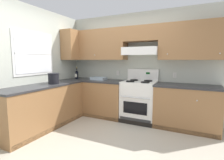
{
  "coord_description": "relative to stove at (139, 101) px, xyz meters",
  "views": [
    {
      "loc": [
        1.53,
        -2.46,
        1.42
      ],
      "look_at": [
        -0.0,
        0.7,
        1.0
      ],
      "focal_mm": 27.05,
      "sensor_mm": 36.0,
      "label": 1
    }
  ],
  "objects": [
    {
      "name": "wall_left",
      "position": [
        -2.02,
        -1.03,
        0.87
      ],
      "size": [
        0.47,
        4.0,
        2.55
      ],
      "color": "beige",
      "rests_on": "ground_plane"
    },
    {
      "name": "counter_left_run",
      "position": [
        -1.67,
        -1.26,
        -0.03
      ],
      "size": [
        0.63,
        1.91,
        0.91
      ],
      "color": "olive",
      "rests_on": "ground_plane"
    },
    {
      "name": "wine_bottle",
      "position": [
        -1.73,
        -0.05,
        0.55
      ],
      "size": [
        0.08,
        0.08,
        0.31
      ],
      "color": "black",
      "rests_on": "counter_back_run"
    },
    {
      "name": "stove",
      "position": [
        0.0,
        0.0,
        0.0
      ],
      "size": [
        0.76,
        0.62,
        1.2
      ],
      "color": "white",
      "rests_on": "ground_plane"
    },
    {
      "name": "bucket",
      "position": [
        -1.58,
        -1.03,
        0.55
      ],
      "size": [
        0.24,
        0.24,
        0.23
      ],
      "color": "black",
      "rests_on": "counter_left_run"
    },
    {
      "name": "ground_plane",
      "position": [
        -0.43,
        -1.25,
        -0.48
      ],
      "size": [
        7.04,
        7.04,
        0.0
      ],
      "primitive_type": "plane",
      "color": "#B2AA99"
    },
    {
      "name": "bowl",
      "position": [
        -1.08,
        0.01,
        0.45
      ],
      "size": [
        0.37,
        0.26,
        0.07
      ],
      "color": "#9EADB7",
      "rests_on": "counter_back_run"
    },
    {
      "name": "counter_back_run",
      "position": [
        -0.21,
        -0.01,
        -0.03
      ],
      "size": [
        3.6,
        0.65,
        0.91
      ],
      "color": "olive",
      "rests_on": "ground_plane"
    },
    {
      "name": "wall_back",
      "position": [
        -0.02,
        0.27,
        1.0
      ],
      "size": [
        4.68,
        0.57,
        2.55
      ],
      "color": "beige",
      "rests_on": "ground_plane"
    }
  ]
}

